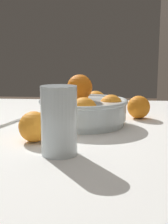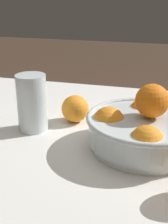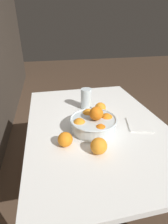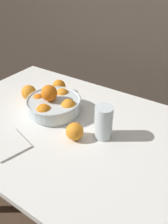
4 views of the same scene
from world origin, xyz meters
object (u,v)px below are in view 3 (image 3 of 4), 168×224
(fruit_bowl, at_px, (93,122))
(juice_glass, at_px, (86,100))
(orange_loose_near_bowl, at_px, (99,146))
(orange_loose_aside, at_px, (65,139))
(orange_loose_front, at_px, (100,108))

(fruit_bowl, bearing_deg, juice_glass, -4.91)
(orange_loose_near_bowl, xyz_separation_m, orange_loose_aside, (0.09, 0.15, -0.00))
(orange_loose_front, distance_m, orange_loose_aside, 0.43)
(orange_loose_front, xyz_separation_m, orange_loose_aside, (-0.32, 0.29, 0.00))
(orange_loose_near_bowl, bearing_deg, orange_loose_aside, 59.03)
(orange_loose_near_bowl, bearing_deg, juice_glass, -6.13)
(juice_glass, relative_size, orange_loose_aside, 1.95)
(juice_glass, bearing_deg, orange_loose_front, -139.61)
(fruit_bowl, height_order, orange_loose_aside, fruit_bowl)
(juice_glass, relative_size, orange_loose_front, 1.96)
(orange_loose_front, height_order, orange_loose_aside, same)
(juice_glass, height_order, orange_loose_near_bowl, juice_glass)
(juice_glass, bearing_deg, orange_loose_aside, 153.34)
(orange_loose_front, relative_size, orange_loose_aside, 0.99)
(fruit_bowl, distance_m, orange_loose_aside, 0.21)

